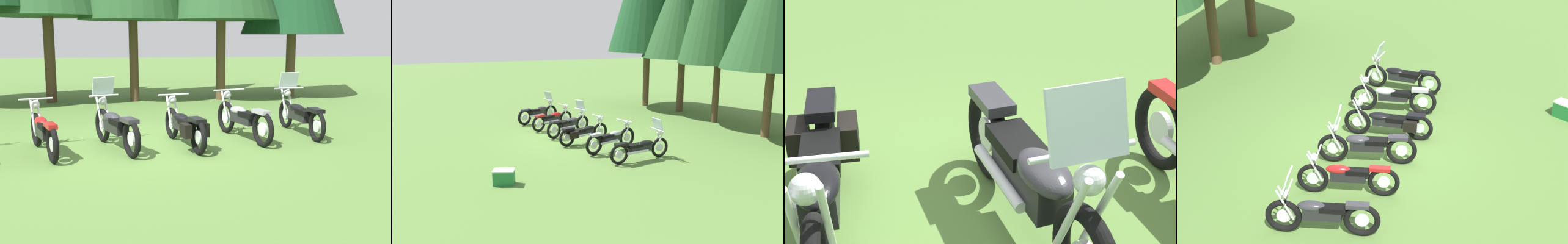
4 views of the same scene
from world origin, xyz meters
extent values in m
plane|color=#547A38|center=(0.00, 0.00, 0.00)|extent=(80.00, 80.00, 0.00)
torus|color=black|center=(-3.63, 0.04, 0.36)|extent=(0.38, 0.70, 0.71)
cylinder|color=silver|center=(-3.63, 0.04, 0.36)|extent=(0.15, 0.27, 0.27)
torus|color=black|center=(-3.05, -1.35, 0.36)|extent=(0.38, 0.70, 0.71)
cylinder|color=silver|center=(-3.05, -1.35, 0.36)|extent=(0.15, 0.27, 0.27)
cube|color=black|center=(-3.34, -0.65, 0.47)|extent=(0.47, 0.76, 0.25)
ellipsoid|color=#2D2D33|center=(-3.42, -0.46, 0.62)|extent=(0.43, 0.58, 0.20)
cube|color=black|center=(-3.26, -0.84, 0.59)|extent=(0.40, 0.54, 0.10)
cube|color=#2D2D33|center=(-3.08, -1.27, 0.68)|extent=(0.33, 0.47, 0.08)
cylinder|color=silver|center=(-3.68, -0.04, 0.65)|extent=(0.17, 0.33, 0.65)
cylinder|color=silver|center=(-3.54, 0.01, 0.65)|extent=(0.17, 0.33, 0.65)
cylinder|color=silver|center=(-3.58, -0.09, 0.99)|extent=(0.59, 0.28, 0.04)
sphere|color=silver|center=(-3.61, -0.01, 0.87)|extent=(0.22, 0.22, 0.17)
cylinder|color=silver|center=(-3.17, -0.76, 0.38)|extent=(0.36, 0.72, 0.08)
cube|color=silver|center=(-3.59, -0.07, 1.17)|extent=(0.46, 0.31, 0.39)
torus|color=black|center=(-2.22, 0.29, 0.34)|extent=(0.35, 0.66, 0.68)
cylinder|color=silver|center=(-2.22, 0.29, 0.34)|extent=(0.14, 0.26, 0.26)
torus|color=black|center=(-1.65, -1.09, 0.34)|extent=(0.35, 0.66, 0.68)
cylinder|color=silver|center=(-1.65, -1.09, 0.34)|extent=(0.14, 0.26, 0.26)
cube|color=black|center=(-1.93, -0.40, 0.44)|extent=(0.44, 0.75, 0.24)
ellipsoid|color=#B21919|center=(-2.01, -0.21, 0.59)|extent=(0.40, 0.57, 0.19)
cube|color=black|center=(-1.86, -0.59, 0.56)|extent=(0.37, 0.53, 0.10)
cube|color=#B21919|center=(-1.68, -1.02, 0.65)|extent=(0.31, 0.47, 0.08)
cylinder|color=silver|center=(-2.25, 0.21, 0.64)|extent=(0.17, 0.33, 0.65)
cylinder|color=silver|center=(-2.13, 0.26, 0.64)|extent=(0.17, 0.33, 0.65)
cylinder|color=silver|center=(-2.16, 0.16, 0.97)|extent=(0.61, 0.28, 0.04)
sphere|color=silver|center=(-2.20, 0.24, 0.85)|extent=(0.22, 0.22, 0.17)
cylinder|color=silver|center=(-1.77, -0.51, 0.36)|extent=(0.35, 0.71, 0.08)
torus|color=black|center=(-0.94, 0.57, 0.35)|extent=(0.38, 0.69, 0.70)
cylinder|color=silver|center=(-0.94, 0.57, 0.35)|extent=(0.15, 0.27, 0.27)
torus|color=black|center=(-0.31, -0.86, 0.35)|extent=(0.38, 0.69, 0.70)
cylinder|color=silver|center=(-0.31, -0.86, 0.35)|extent=(0.15, 0.27, 0.27)
cube|color=black|center=(-0.62, -0.14, 0.46)|extent=(0.52, 0.80, 0.24)
ellipsoid|color=#2D2D33|center=(-0.71, 0.05, 0.60)|extent=(0.49, 0.62, 0.18)
cube|color=black|center=(-0.53, -0.34, 0.57)|extent=(0.46, 0.58, 0.10)
cube|color=#2D2D33|center=(-0.34, -0.79, 0.68)|extent=(0.37, 0.49, 0.08)
cylinder|color=silver|center=(-0.99, 0.48, 0.65)|extent=(0.18, 0.32, 0.65)
cylinder|color=silver|center=(-0.83, 0.55, 0.65)|extent=(0.18, 0.32, 0.65)
cylinder|color=silver|center=(-0.88, 0.44, 0.99)|extent=(0.57, 0.28, 0.04)
sphere|color=silver|center=(-0.92, 0.53, 0.87)|extent=(0.22, 0.22, 0.17)
cylinder|color=silver|center=(-0.42, -0.24, 0.37)|extent=(0.39, 0.74, 0.08)
cube|color=silver|center=(-0.89, 0.46, 1.17)|extent=(0.46, 0.32, 0.39)
torus|color=black|center=(0.51, 0.74, 0.33)|extent=(0.28, 0.67, 0.67)
cylinder|color=silver|center=(0.51, 0.74, 0.33)|extent=(0.12, 0.26, 0.25)
torus|color=black|center=(0.92, -0.75, 0.33)|extent=(0.28, 0.67, 0.67)
cylinder|color=silver|center=(0.92, -0.75, 0.33)|extent=(0.12, 0.26, 0.25)
cube|color=black|center=(0.71, 0.00, 0.43)|extent=(0.42, 0.80, 0.20)
ellipsoid|color=black|center=(0.66, 0.20, 0.55)|extent=(0.41, 0.60, 0.16)
cube|color=black|center=(0.77, -0.21, 0.52)|extent=(0.39, 0.56, 0.10)
cube|color=black|center=(0.90, -0.67, 0.65)|extent=(0.31, 0.48, 0.08)
cylinder|color=silver|center=(0.44, 0.66, 0.63)|extent=(0.13, 0.34, 0.65)
cylinder|color=silver|center=(0.61, 0.71, 0.63)|extent=(0.13, 0.34, 0.65)
cylinder|color=silver|center=(0.55, 0.61, 0.97)|extent=(0.65, 0.21, 0.04)
sphere|color=silver|center=(0.52, 0.69, 0.85)|extent=(0.21, 0.21, 0.17)
cylinder|color=silver|center=(0.89, -0.13, 0.35)|extent=(0.28, 0.76, 0.08)
cube|color=black|center=(0.70, -0.60, 0.43)|extent=(0.22, 0.35, 0.26)
cube|color=black|center=(1.04, -0.51, 0.43)|extent=(0.22, 0.35, 0.26)
torus|color=black|center=(1.77, 1.25, 0.36)|extent=(0.32, 0.72, 0.72)
cylinder|color=silver|center=(1.77, 1.25, 0.36)|extent=(0.13, 0.28, 0.28)
torus|color=black|center=(2.26, -0.25, 0.36)|extent=(0.32, 0.72, 0.72)
cylinder|color=silver|center=(2.26, -0.25, 0.36)|extent=(0.13, 0.28, 0.28)
cube|color=black|center=(2.01, 0.50, 0.46)|extent=(0.43, 0.80, 0.22)
ellipsoid|color=#9EA0A8|center=(1.95, 0.70, 0.60)|extent=(0.41, 0.61, 0.17)
cube|color=black|center=(2.08, 0.29, 0.57)|extent=(0.39, 0.57, 0.10)
cube|color=#9EA0A8|center=(2.23, -0.17, 0.70)|extent=(0.31, 0.48, 0.08)
cylinder|color=silver|center=(1.72, 1.17, 0.66)|extent=(0.15, 0.33, 0.65)
cylinder|color=silver|center=(1.86, 1.21, 0.66)|extent=(0.15, 0.33, 0.65)
cylinder|color=silver|center=(1.81, 1.11, 1.00)|extent=(0.74, 0.27, 0.04)
sphere|color=silver|center=(1.79, 1.20, 0.88)|extent=(0.21, 0.21, 0.17)
cylinder|color=silver|center=(2.19, 0.37, 0.38)|extent=(0.32, 0.77, 0.08)
torus|color=black|center=(3.29, 1.69, 0.33)|extent=(0.18, 0.68, 0.67)
cylinder|color=silver|center=(3.29, 1.69, 0.33)|extent=(0.08, 0.26, 0.26)
torus|color=black|center=(3.49, 0.09, 0.33)|extent=(0.18, 0.68, 0.67)
cylinder|color=silver|center=(3.49, 0.09, 0.33)|extent=(0.08, 0.26, 0.26)
cube|color=black|center=(3.39, 0.89, 0.43)|extent=(0.32, 0.82, 0.22)
ellipsoid|color=black|center=(3.36, 1.11, 0.57)|extent=(0.35, 0.60, 0.17)
cube|color=black|center=(3.42, 0.67, 0.54)|extent=(0.33, 0.56, 0.10)
cube|color=black|center=(3.48, 0.17, 0.65)|extent=(0.26, 0.46, 0.08)
cylinder|color=silver|center=(3.21, 1.62, 0.63)|extent=(0.08, 0.34, 0.65)
cylinder|color=silver|center=(3.38, 1.64, 0.63)|extent=(0.08, 0.34, 0.65)
cylinder|color=silver|center=(3.31, 1.55, 0.97)|extent=(0.71, 0.12, 0.04)
sphere|color=silver|center=(3.30, 1.64, 0.85)|extent=(0.19, 0.19, 0.17)
cylinder|color=silver|center=(3.55, 0.73, 0.35)|extent=(0.18, 0.80, 0.08)
cube|color=silver|center=(3.31, 1.57, 1.15)|extent=(0.46, 0.20, 0.39)
cylinder|color=brown|center=(-5.27, 6.05, 1.50)|extent=(0.34, 0.34, 3.00)
cylinder|color=#4C3823|center=(-3.12, 6.85, 1.40)|extent=(0.35, 0.35, 2.80)
cone|color=#234C26|center=(-3.12, 6.85, 5.37)|extent=(4.07, 4.07, 5.15)
cylinder|color=#4C3823|center=(-0.40, 6.87, 1.35)|extent=(0.30, 0.30, 2.69)
cylinder|color=brown|center=(2.55, 7.00, 1.35)|extent=(0.33, 0.33, 2.70)
cube|color=#1E7233|center=(3.85, -3.62, 0.19)|extent=(0.53, 0.66, 0.39)
cube|color=silver|center=(3.85, -3.62, 0.41)|extent=(0.55, 0.67, 0.04)
camera|label=1|loc=(-0.05, -9.38, 2.19)|focal=44.20mm
camera|label=2|loc=(14.80, -5.59, 4.22)|focal=38.41mm
camera|label=3|loc=(-0.56, 3.18, 2.58)|focal=55.75mm
camera|label=4|loc=(-11.46, -6.05, 7.40)|focal=57.43mm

